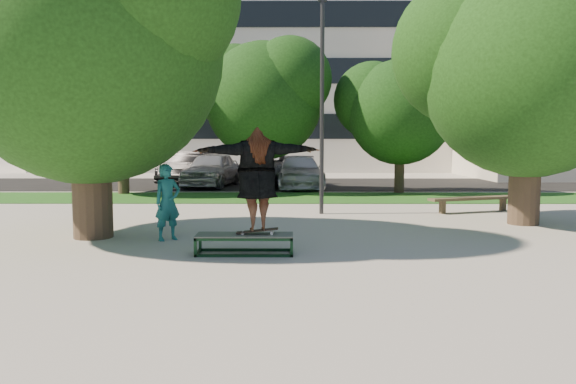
{
  "coord_description": "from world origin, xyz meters",
  "views": [
    {
      "loc": [
        0.1,
        -11.09,
        2.12
      ],
      "look_at": [
        0.05,
        0.6,
        1.04
      ],
      "focal_mm": 35.0,
      "sensor_mm": 36.0,
      "label": 1
    }
  ],
  "objects_px": {
    "bench": "(473,199)",
    "tree_left": "(84,32)",
    "car_grey": "(270,169)",
    "car_silver_b": "(299,172)",
    "bystander": "(168,202)",
    "tree_right": "(525,60)",
    "car_dark": "(189,168)",
    "car_silver_a": "(211,169)",
    "lamppost": "(322,104)",
    "grind_box": "(245,244)"
  },
  "relations": [
    {
      "from": "grind_box",
      "to": "car_silver_b",
      "type": "distance_m",
      "value": 14.61
    },
    {
      "from": "car_silver_a",
      "to": "car_dark",
      "type": "height_order",
      "value": "car_silver_a"
    },
    {
      "from": "tree_left",
      "to": "car_dark",
      "type": "distance_m",
      "value": 15.19
    },
    {
      "from": "grind_box",
      "to": "bystander",
      "type": "relative_size",
      "value": 1.11
    },
    {
      "from": "tree_left",
      "to": "lamppost",
      "type": "distance_m",
      "value": 6.7
    },
    {
      "from": "lamppost",
      "to": "car_dark",
      "type": "distance_m",
      "value": 12.5
    },
    {
      "from": "bystander",
      "to": "car_dark",
      "type": "bearing_deg",
      "value": 57.71
    },
    {
      "from": "tree_left",
      "to": "bench",
      "type": "relative_size",
      "value": 2.48
    },
    {
      "from": "bench",
      "to": "car_dark",
      "type": "distance_m",
      "value": 14.65
    },
    {
      "from": "car_silver_a",
      "to": "car_dark",
      "type": "distance_m",
      "value": 1.89
    },
    {
      "from": "tree_right",
      "to": "car_silver_b",
      "type": "xyz_separation_m",
      "value": [
        -5.42,
        10.68,
        -3.38
      ]
    },
    {
      "from": "tree_left",
      "to": "grind_box",
      "type": "bearing_deg",
      "value": -27.86
    },
    {
      "from": "lamppost",
      "to": "car_silver_b",
      "type": "bearing_deg",
      "value": 93.26
    },
    {
      "from": "tree_right",
      "to": "car_grey",
      "type": "bearing_deg",
      "value": 118.76
    },
    {
      "from": "car_dark",
      "to": "tree_right",
      "type": "bearing_deg",
      "value": -41.76
    },
    {
      "from": "car_dark",
      "to": "bench",
      "type": "bearing_deg",
      "value": -37.08
    },
    {
      "from": "tree_left",
      "to": "car_grey",
      "type": "bearing_deg",
      "value": 76.63
    },
    {
      "from": "grind_box",
      "to": "car_silver_a",
      "type": "distance_m",
      "value": 15.47
    },
    {
      "from": "bystander",
      "to": "bench",
      "type": "bearing_deg",
      "value": -10.28
    },
    {
      "from": "tree_left",
      "to": "car_grey",
      "type": "distance_m",
      "value": 15.22
    },
    {
      "from": "tree_right",
      "to": "bystander",
      "type": "distance_m",
      "value": 9.35
    },
    {
      "from": "car_dark",
      "to": "car_grey",
      "type": "distance_m",
      "value": 3.91
    },
    {
      "from": "tree_right",
      "to": "bench",
      "type": "bearing_deg",
      "value": 99.63
    },
    {
      "from": "bystander",
      "to": "car_grey",
      "type": "bearing_deg",
      "value": 42.94
    },
    {
      "from": "tree_left",
      "to": "car_silver_a",
      "type": "height_order",
      "value": "tree_left"
    },
    {
      "from": "tree_right",
      "to": "car_dark",
      "type": "relative_size",
      "value": 1.36
    },
    {
      "from": "bystander",
      "to": "car_dark",
      "type": "xyz_separation_m",
      "value": [
        -2.27,
        15.15,
        -0.02
      ]
    },
    {
      "from": "tree_left",
      "to": "bystander",
      "type": "height_order",
      "value": "tree_left"
    },
    {
      "from": "bystander",
      "to": "car_silver_a",
      "type": "xyz_separation_m",
      "value": [
        -1.0,
        13.75,
        -0.01
      ]
    },
    {
      "from": "bench",
      "to": "car_grey",
      "type": "relative_size",
      "value": 0.52
    },
    {
      "from": "bench",
      "to": "tree_left",
      "type": "bearing_deg",
      "value": -175.32
    },
    {
      "from": "lamppost",
      "to": "grind_box",
      "type": "height_order",
      "value": "lamppost"
    },
    {
      "from": "tree_right",
      "to": "grind_box",
      "type": "distance_m",
      "value": 8.64
    },
    {
      "from": "grind_box",
      "to": "bench",
      "type": "xyz_separation_m",
      "value": [
        6.27,
        6.19,
        0.18
      ]
    },
    {
      "from": "grind_box",
      "to": "lamppost",
      "type": "bearing_deg",
      "value": 73.13
    },
    {
      "from": "car_silver_a",
      "to": "tree_right",
      "type": "bearing_deg",
      "value": -42.42
    },
    {
      "from": "grind_box",
      "to": "car_silver_a",
      "type": "height_order",
      "value": "car_silver_a"
    },
    {
      "from": "tree_right",
      "to": "car_silver_a",
      "type": "relative_size",
      "value": 1.39
    },
    {
      "from": "car_grey",
      "to": "car_silver_a",
      "type": "bearing_deg",
      "value": -161.04
    },
    {
      "from": "tree_left",
      "to": "car_dark",
      "type": "relative_size",
      "value": 1.48
    },
    {
      "from": "tree_right",
      "to": "car_grey",
      "type": "height_order",
      "value": "tree_right"
    },
    {
      "from": "grind_box",
      "to": "tree_right",
      "type": "bearing_deg",
      "value": 30.07
    },
    {
      "from": "bench",
      "to": "car_silver_b",
      "type": "bearing_deg",
      "value": 101.93
    },
    {
      "from": "lamppost",
      "to": "grind_box",
      "type": "xyz_separation_m",
      "value": [
        -1.75,
        -5.78,
        -2.96
      ]
    },
    {
      "from": "bystander",
      "to": "car_silver_b",
      "type": "distance_m",
      "value": 13.42
    },
    {
      "from": "car_dark",
      "to": "car_silver_b",
      "type": "bearing_deg",
      "value": -13.17
    },
    {
      "from": "car_dark",
      "to": "lamppost",
      "type": "bearing_deg",
      "value": -53.7
    },
    {
      "from": "car_silver_a",
      "to": "car_grey",
      "type": "xyz_separation_m",
      "value": [
        2.62,
        1.03,
        -0.04
      ]
    },
    {
      "from": "grind_box",
      "to": "car_grey",
      "type": "distance_m",
      "value": 16.25
    },
    {
      "from": "bench",
      "to": "tree_right",
      "type": "bearing_deg",
      "value": -99.46
    }
  ]
}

